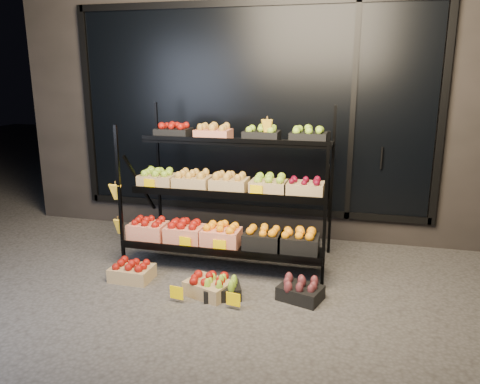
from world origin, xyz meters
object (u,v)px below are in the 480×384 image
(display_rack, at_px, (227,192))
(floor_crate_left, at_px, (132,271))
(floor_crate_midright, at_px, (208,285))
(floor_crate_midleft, at_px, (222,288))

(display_rack, height_order, floor_crate_left, display_rack)
(floor_crate_midright, bearing_deg, floor_crate_midleft, 14.47)
(display_rack, xyz_separation_m, floor_crate_left, (-0.80, -0.65, -0.69))
(floor_crate_left, distance_m, floor_crate_midright, 0.84)
(display_rack, height_order, floor_crate_midleft, display_rack)
(display_rack, relative_size, floor_crate_midleft, 5.40)
(floor_crate_midleft, xyz_separation_m, floor_crate_midright, (-0.13, 0.01, 0.01))
(display_rack, relative_size, floor_crate_left, 5.42)
(floor_crate_midleft, bearing_deg, display_rack, 80.62)
(floor_crate_midleft, distance_m, floor_crate_midright, 0.13)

